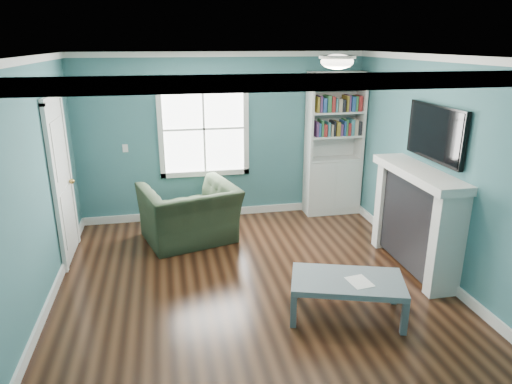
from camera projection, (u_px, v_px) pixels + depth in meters
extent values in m
plane|color=black|center=(254.00, 291.00, 5.25)|extent=(5.00, 5.00, 0.00)
plane|color=#40787D|center=(223.00, 138.00, 7.17)|extent=(4.50, 0.00, 4.50)
plane|color=#40787D|center=(342.00, 316.00, 2.52)|extent=(4.50, 0.00, 4.50)
plane|color=#40787D|center=(27.00, 197.00, 4.42)|extent=(0.00, 5.00, 5.00)
plane|color=#40787D|center=(445.00, 172.00, 5.26)|extent=(0.00, 5.00, 5.00)
plane|color=white|center=(254.00, 56.00, 4.43)|extent=(5.00, 5.00, 0.00)
cube|color=white|center=(225.00, 212.00, 7.54)|extent=(4.50, 0.03, 0.12)
cube|color=white|center=(47.00, 308.00, 4.81)|extent=(0.03, 5.00, 0.12)
cube|color=white|center=(431.00, 269.00, 5.65)|extent=(0.03, 5.00, 0.12)
cube|color=white|center=(222.00, 54.00, 6.75)|extent=(4.50, 0.04, 0.08)
cube|color=white|center=(356.00, 81.00, 2.14)|extent=(4.50, 0.04, 0.08)
cube|color=white|center=(7.00, 63.00, 4.03)|extent=(0.04, 5.00, 0.08)
cube|color=white|center=(458.00, 59.00, 4.87)|extent=(0.04, 5.00, 0.08)
cube|color=white|center=(204.00, 129.00, 7.06)|extent=(1.24, 0.01, 1.34)
cube|color=white|center=(160.00, 131.00, 6.92)|extent=(0.08, 0.06, 1.50)
cube|color=white|center=(246.00, 128.00, 7.17)|extent=(0.08, 0.06, 1.50)
cube|color=white|center=(206.00, 173.00, 7.27)|extent=(1.40, 0.06, 0.08)
cube|color=white|center=(202.00, 82.00, 6.82)|extent=(1.40, 0.06, 0.08)
cube|color=white|center=(204.00, 129.00, 7.05)|extent=(1.24, 0.03, 0.03)
cube|color=white|center=(204.00, 129.00, 7.05)|extent=(0.03, 0.03, 1.34)
cube|color=silver|center=(332.00, 186.00, 7.58)|extent=(0.90, 0.35, 0.90)
cube|color=silver|center=(309.00, 118.00, 7.14)|extent=(0.04, 0.35, 1.40)
cube|color=silver|center=(361.00, 116.00, 7.30)|extent=(0.04, 0.35, 1.40)
cube|color=silver|center=(332.00, 116.00, 7.37)|extent=(0.90, 0.02, 1.40)
cube|color=silver|center=(338.00, 73.00, 7.00)|extent=(0.90, 0.35, 0.04)
cube|color=silver|center=(333.00, 159.00, 7.43)|extent=(0.84, 0.33, 0.03)
cube|color=silver|center=(334.00, 136.00, 7.31)|extent=(0.84, 0.33, 0.03)
cube|color=silver|center=(336.00, 112.00, 7.19)|extent=(0.84, 0.33, 0.03)
cube|color=silver|center=(337.00, 89.00, 7.08)|extent=(0.84, 0.33, 0.03)
cube|color=#593366|center=(335.00, 128.00, 7.25)|extent=(0.70, 0.25, 0.22)
cube|color=#264C8C|center=(337.00, 104.00, 7.13)|extent=(0.70, 0.25, 0.22)
cylinder|color=beige|center=(339.00, 79.00, 6.99)|extent=(0.26, 0.06, 0.26)
cube|color=black|center=(416.00, 223.00, 5.64)|extent=(0.30, 1.20, 1.10)
cube|color=black|center=(413.00, 238.00, 5.70)|extent=(0.22, 0.65, 0.70)
cube|color=silver|center=(447.00, 246.00, 5.01)|extent=(0.36, 0.16, 1.20)
cube|color=silver|center=(389.00, 205.00, 6.26)|extent=(0.36, 0.16, 1.20)
cube|color=silver|center=(419.00, 173.00, 5.43)|extent=(0.44, 1.58, 0.10)
cube|color=black|center=(436.00, 133.00, 5.31)|extent=(0.06, 1.10, 0.65)
cube|color=silver|center=(62.00, 183.00, 5.81)|extent=(0.04, 0.80, 2.05)
cube|color=white|center=(55.00, 194.00, 5.40)|extent=(0.05, 0.08, 2.13)
cube|color=white|center=(69.00, 173.00, 6.23)|extent=(0.05, 0.08, 2.13)
cube|color=white|center=(51.00, 98.00, 5.48)|extent=(0.05, 0.98, 0.08)
sphere|color=#BF8C3F|center=(72.00, 181.00, 6.13)|extent=(0.07, 0.07, 0.07)
ellipsoid|color=white|center=(337.00, 62.00, 4.71)|extent=(0.34, 0.34, 0.15)
cylinder|color=white|center=(337.00, 57.00, 4.70)|extent=(0.38, 0.38, 0.03)
cube|color=white|center=(125.00, 148.00, 6.90)|extent=(0.08, 0.01, 0.12)
imported|color=black|center=(189.00, 205.00, 6.44)|extent=(1.43, 1.13, 1.09)
cube|color=#525C63|center=(294.00, 311.00, 4.56)|extent=(0.08, 0.08, 0.35)
cube|color=#525C63|center=(405.00, 318.00, 4.44)|extent=(0.08, 0.08, 0.35)
cube|color=#525C63|center=(295.00, 283.00, 5.08)|extent=(0.08, 0.08, 0.35)
cube|color=#525C63|center=(395.00, 289.00, 4.97)|extent=(0.08, 0.08, 0.35)
cube|color=slate|center=(348.00, 282.00, 4.70)|extent=(1.28, 0.95, 0.06)
cube|color=white|center=(360.00, 282.00, 4.63)|extent=(0.24, 0.29, 0.00)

